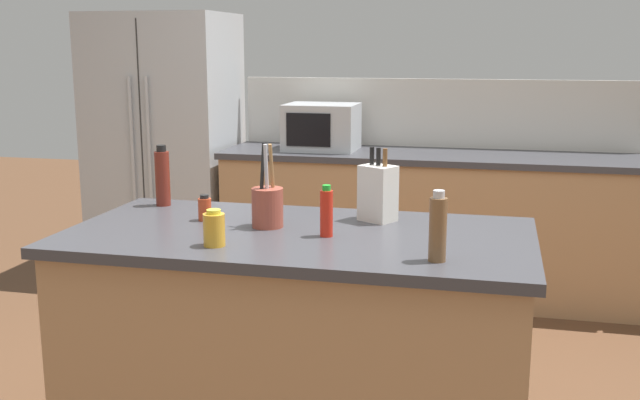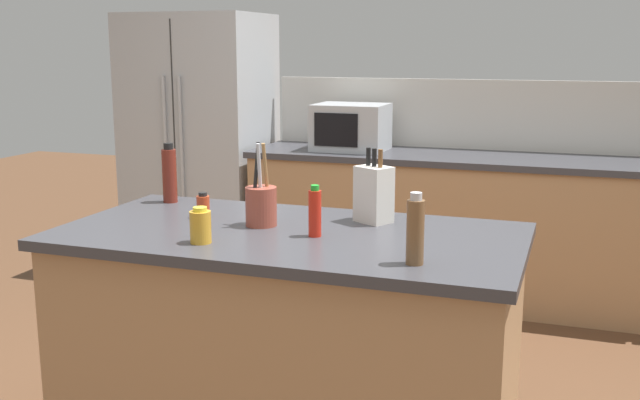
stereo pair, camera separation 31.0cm
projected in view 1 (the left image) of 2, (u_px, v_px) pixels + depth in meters
back_counter_run at (430, 224)px, 4.90m from camera, size 2.73×0.66×0.94m
wall_backsplash at (437, 113)px, 5.06m from camera, size 2.69×0.03×0.46m
kitchen_island at (299, 350)px, 2.87m from camera, size 1.73×0.88×0.94m
refrigerator at (166, 147)px, 5.28m from camera, size 0.95×0.75×1.84m
microwave at (322, 127)px, 4.94m from camera, size 0.47×0.39×0.30m
knife_block at (378, 193)px, 2.93m from camera, size 0.16×0.15×0.29m
utensil_crock at (267, 206)px, 2.83m from camera, size 0.12×0.12×0.32m
hot_sauce_bottle at (326, 212)px, 2.69m from camera, size 0.05×0.05×0.19m
pepper_grinder at (438, 228)px, 2.38m from camera, size 0.06×0.06×0.23m
honey_jar at (214, 229)px, 2.57m from camera, size 0.08×0.08×0.13m
spice_jar_paprika at (205, 209)px, 2.95m from camera, size 0.05×0.05×0.10m
vinegar_bottle at (162, 177)px, 3.21m from camera, size 0.06×0.06×0.26m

